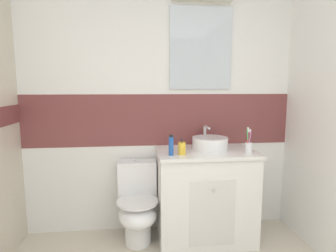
{
  "coord_description": "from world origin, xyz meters",
  "views": [
    {
      "loc": [
        -0.23,
        -0.27,
        1.41
      ],
      "look_at": [
        0.04,
        2.05,
        1.09
      ],
      "focal_mm": 29.59,
      "sensor_mm": 36.0,
      "label": 1
    }
  ],
  "objects": [
    {
      "name": "wall_back_tiled",
      "position": [
        0.01,
        2.45,
        1.26
      ],
      "size": [
        3.2,
        0.2,
        2.5
      ],
      "color": "white",
      "rests_on": "ground_plane"
    },
    {
      "name": "toilet",
      "position": [
        -0.23,
        2.15,
        0.35
      ],
      "size": [
        0.37,
        0.5,
        0.74
      ],
      "color": "white",
      "rests_on": "ground_plane"
    },
    {
      "name": "sink_basin",
      "position": [
        0.43,
        2.15,
        0.91
      ],
      "size": [
        0.32,
        0.37,
        0.2
      ],
      "color": "white",
      "rests_on": "vanity_cabinet"
    },
    {
      "name": "toothbrush_cup",
      "position": [
        0.74,
        1.99,
        0.91
      ],
      "size": [
        0.06,
        0.06,
        0.23
      ],
      "color": "white",
      "rests_on": "vanity_cabinet"
    },
    {
      "name": "deodorant_spray_can",
      "position": [
        0.06,
        1.98,
        0.93
      ],
      "size": [
        0.04,
        0.04,
        0.18
      ],
      "color": "#2659B2",
      "rests_on": "vanity_cabinet"
    },
    {
      "name": "vanity_cabinet",
      "position": [
        0.39,
        2.13,
        0.43
      ],
      "size": [
        0.88,
        0.56,
        0.85
      ],
      "color": "white",
      "rests_on": "ground_plane"
    },
    {
      "name": "soap_dispenser",
      "position": [
        0.15,
        2.0,
        0.9
      ],
      "size": [
        0.06,
        0.06,
        0.15
      ],
      "color": "yellow",
      "rests_on": "vanity_cabinet"
    }
  ]
}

